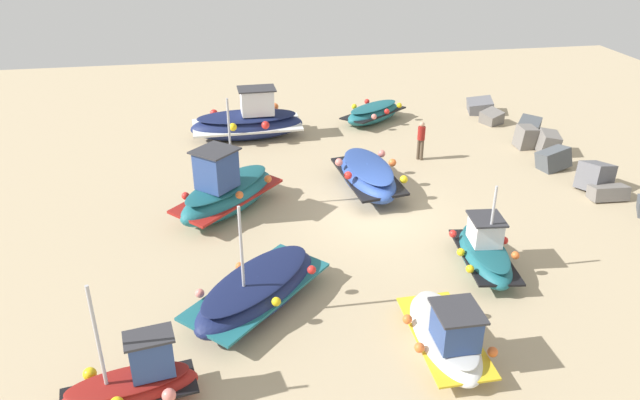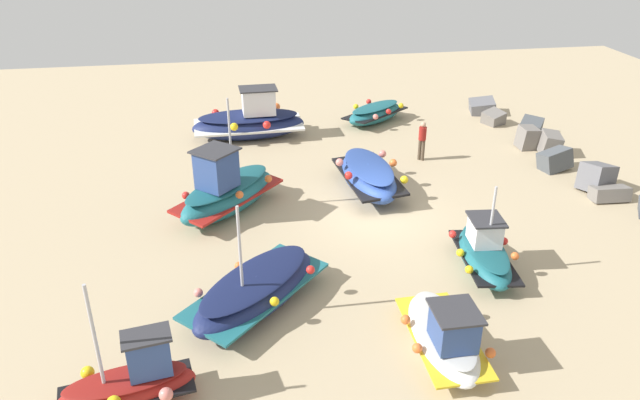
{
  "view_description": "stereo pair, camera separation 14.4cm",
  "coord_description": "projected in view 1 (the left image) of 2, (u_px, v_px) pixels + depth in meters",
  "views": [
    {
      "loc": [
        18.68,
        -5.37,
        10.13
      ],
      "look_at": [
        0.4,
        -2.15,
        0.9
      ],
      "focal_mm": 34.26,
      "sensor_mm": 36.0,
      "label": 1
    },
    {
      "loc": [
        18.7,
        -5.23,
        10.13
      ],
      "look_at": [
        0.4,
        -2.15,
        0.9
      ],
      "focal_mm": 34.26,
      "sensor_mm": 36.0,
      "label": 2
    }
  ],
  "objects": [
    {
      "name": "fishing_boat_2",
      "position": [
        257.0,
        290.0,
        16.61
      ],
      "size": [
        4.55,
        4.47,
        3.36
      ],
      "rotation": [
        0.0,
        0.0,
        2.38
      ],
      "color": "navy",
      "rests_on": "ground_plane"
    },
    {
      "name": "breakwater_rocks",
      "position": [
        611.0,
        191.0,
        22.51
      ],
      "size": [
        22.16,
        3.1,
        1.34
      ],
      "color": "slate",
      "rests_on": "ground_plane"
    },
    {
      "name": "fishing_boat_3",
      "position": [
        226.0,
        191.0,
        21.5
      ],
      "size": [
        4.43,
        4.29,
        4.18
      ],
      "rotation": [
        0.0,
        0.0,
        5.53
      ],
      "color": "#1E6670",
      "rests_on": "ground_plane"
    },
    {
      "name": "ground_plane",
      "position": [
        377.0,
        213.0,
        21.82
      ],
      "size": [
        47.64,
        47.64,
        0.0
      ],
      "primitive_type": "plane",
      "color": "tan"
    },
    {
      "name": "fishing_boat_1",
      "position": [
        368.0,
        176.0,
        23.28
      ],
      "size": [
        4.39,
        2.4,
        1.23
      ],
      "rotation": [
        0.0,
        0.0,
        0.08
      ],
      "color": "#2D4C9E",
      "rests_on": "ground_plane"
    },
    {
      "name": "fishing_boat_7",
      "position": [
        373.0,
        113.0,
        30.44
      ],
      "size": [
        3.35,
        3.77,
        1.0
      ],
      "rotation": [
        0.0,
        0.0,
        5.35
      ],
      "color": "#1E6670",
      "rests_on": "ground_plane"
    },
    {
      "name": "fishing_boat_0",
      "position": [
        248.0,
        122.0,
        28.31
      ],
      "size": [
        2.63,
        5.27,
        2.43
      ],
      "rotation": [
        0.0,
        0.0,
        1.6
      ],
      "color": "navy",
      "rests_on": "ground_plane"
    },
    {
      "name": "person_walking",
      "position": [
        421.0,
        138.0,
        25.84
      ],
      "size": [
        0.32,
        0.32,
        1.7
      ],
      "rotation": [
        0.0,
        0.0,
        2.37
      ],
      "color": "brown",
      "rests_on": "ground_plane"
    },
    {
      "name": "fishing_boat_5",
      "position": [
        485.0,
        252.0,
        18.33
      ],
      "size": [
        3.44,
        1.86,
        2.87
      ],
      "rotation": [
        0.0,
        0.0,
        3.04
      ],
      "color": "#1E6670",
      "rests_on": "ground_plane"
    },
    {
      "name": "fishing_boat_4",
      "position": [
        133.0,
        385.0,
        13.33
      ],
      "size": [
        1.66,
        3.14,
        3.31
      ],
      "rotation": [
        0.0,
        0.0,
        1.74
      ],
      "color": "maroon",
      "rests_on": "ground_plane"
    },
    {
      "name": "fishing_boat_6",
      "position": [
        446.0,
        334.0,
        14.99
      ],
      "size": [
        3.59,
        1.88,
        1.62
      ],
      "rotation": [
        0.0,
        0.0,
        6.27
      ],
      "color": "white",
      "rests_on": "ground_plane"
    }
  ]
}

